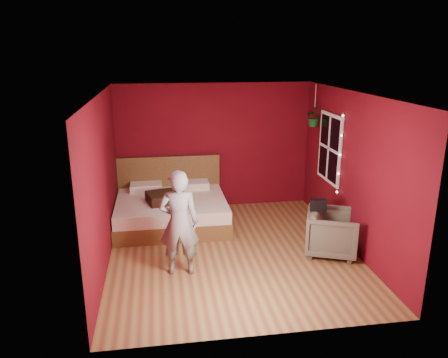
{
  "coord_description": "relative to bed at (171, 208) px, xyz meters",
  "views": [
    {
      "loc": [
        -1.14,
        -6.54,
        3.26
      ],
      "look_at": [
        -0.08,
        0.4,
        1.15
      ],
      "focal_mm": 35.0,
      "sensor_mm": 36.0,
      "label": 1
    }
  ],
  "objects": [
    {
      "name": "hanging_plant",
      "position": [
        2.83,
        0.15,
        1.68
      ],
      "size": [
        0.39,
        0.35,
        0.81
      ],
      "color": "silver",
      "rests_on": "room_walls"
    },
    {
      "name": "armchair",
      "position": [
        2.55,
        -1.73,
        0.07
      ],
      "size": [
        1.05,
        1.04,
        0.74
      ],
      "primitive_type": "imported",
      "rotation": [
        0.0,
        0.0,
        1.19
      ],
      "color": "#5F5E4B",
      "rests_on": "ground"
    },
    {
      "name": "window",
      "position": [
        2.92,
        -0.51,
        1.2
      ],
      "size": [
        0.05,
        0.97,
        1.27
      ],
      "color": "white",
      "rests_on": "room_walls"
    },
    {
      "name": "fairy_lights",
      "position": [
        2.89,
        -1.04,
        1.2
      ],
      "size": [
        0.04,
        0.04,
        1.45
      ],
      "color": "silver",
      "rests_on": "room_walls"
    },
    {
      "name": "person",
      "position": [
        0.06,
        -1.99,
        0.51
      ],
      "size": [
        0.62,
        0.43,
        1.61
      ],
      "primitive_type": "imported",
      "rotation": [
        0.0,
        0.0,
        3.06
      ],
      "color": "gray",
      "rests_on": "ground"
    },
    {
      "name": "throw_pillow",
      "position": [
        -0.17,
        -0.26,
        0.31
      ],
      "size": [
        0.63,
        0.63,
        0.18
      ],
      "primitive_type": "cube",
      "rotation": [
        0.0,
        0.0,
        0.26
      ],
      "color": "#331D11",
      "rests_on": "bed"
    },
    {
      "name": "handbag",
      "position": [
        2.32,
        -1.64,
        0.53
      ],
      "size": [
        0.29,
        0.2,
        0.19
      ],
      "primitive_type": "cube",
      "rotation": [
        0.0,
        0.0,
        -0.3
      ],
      "color": "black",
      "rests_on": "armchair"
    },
    {
      "name": "room_walls",
      "position": [
        0.95,
        -1.41,
        1.38
      ],
      "size": [
        4.04,
        4.54,
        2.62
      ],
      "color": "maroon",
      "rests_on": "ground"
    },
    {
      "name": "bed",
      "position": [
        0.0,
        0.0,
        0.0
      ],
      "size": [
        2.09,
        1.77,
        1.15
      ],
      "color": "brown",
      "rests_on": "ground"
    },
    {
      "name": "floor",
      "position": [
        0.95,
        -1.41,
        -0.3
      ],
      "size": [
        4.5,
        4.5,
        0.0
      ],
      "primitive_type": "plane",
      "color": "olive",
      "rests_on": "ground"
    }
  ]
}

